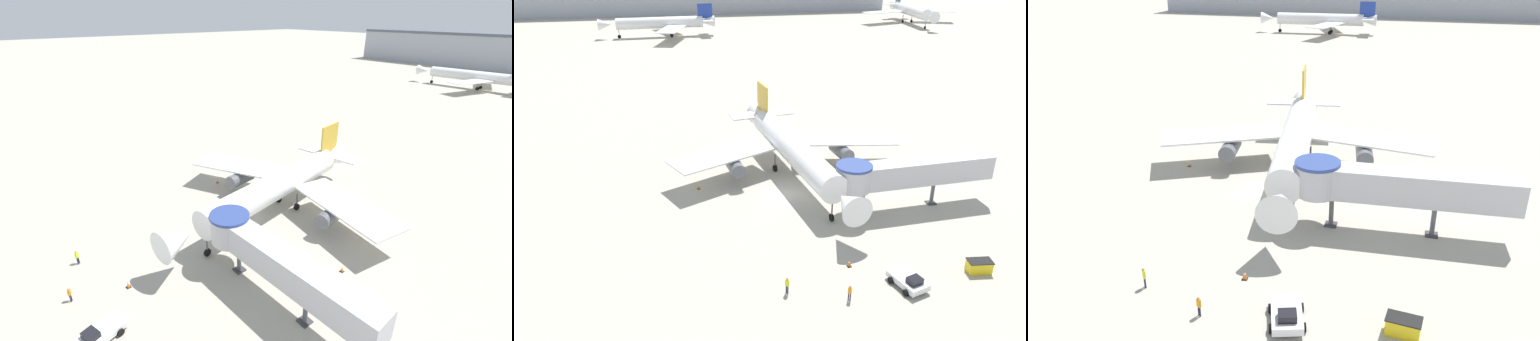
{
  "view_description": "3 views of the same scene",
  "coord_description": "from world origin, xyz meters",
  "views": [
    {
      "loc": [
        30.8,
        -22.69,
        24.66
      ],
      "look_at": [
        -2.47,
        4.8,
        4.66
      ],
      "focal_mm": 24.0,
      "sensor_mm": 36.0,
      "label": 1
    },
    {
      "loc": [
        -12.25,
        -53.98,
        29.17
      ],
      "look_at": [
        -2.32,
        -2.12,
        4.46
      ],
      "focal_mm": 35.0,
      "sensor_mm": 36.0,
      "label": 2
    },
    {
      "loc": [
        13.78,
        -45.97,
        22.79
      ],
      "look_at": [
        2.61,
        -2.82,
        3.54
      ],
      "focal_mm": 35.0,
      "sensor_mm": 36.0,
      "label": 3
    }
  ],
  "objects": [
    {
      "name": "traffic_cone_near_nose",
      "position": [
        2.91,
        -15.97,
        0.34
      ],
      "size": [
        0.43,
        0.43,
        0.72
      ],
      "color": "black",
      "rests_on": "ground_plane"
    },
    {
      "name": "background_jet_blue_tail",
      "position": [
        -15.12,
        114.53,
        4.38
      ],
      "size": [
        36.6,
        34.95,
        9.93
      ],
      "rotation": [
        0.0,
        0.0,
        -1.54
      ],
      "color": "white",
      "rests_on": "ground_plane"
    },
    {
      "name": "ground_crew_marshaller",
      "position": [
        -3.95,
        -18.81,
        1.0
      ],
      "size": [
        0.36,
        0.38,
        1.73
      ],
      "rotation": [
        0.0,
        0.0,
        2.25
      ],
      "color": "#1E2338",
      "rests_on": "ground_plane"
    },
    {
      "name": "main_airplane",
      "position": [
        1.96,
        4.99,
        4.02
      ],
      "size": [
        32.33,
        33.23,
        9.48
      ],
      "rotation": [
        0.0,
        0.0,
        0.15
      ],
      "color": "white",
      "rests_on": "ground_plane"
    },
    {
      "name": "service_container_yellow",
      "position": [
        14.84,
        -19.11,
        0.64
      ],
      "size": [
        2.47,
        1.57,
        1.26
      ],
      "rotation": [
        0.0,
        0.0,
        -0.12
      ],
      "color": "yellow",
      "rests_on": "ground_plane"
    },
    {
      "name": "pushback_tug_white",
      "position": [
        7.22,
        -19.92,
        0.64
      ],
      "size": [
        3.14,
        4.15,
        1.41
      ],
      "rotation": [
        0.0,
        0.0,
        0.3
      ],
      "color": "silver",
      "rests_on": "ground_plane"
    },
    {
      "name": "traffic_cone_starboard_wing",
      "position": [
        14.92,
        2.11,
        0.32
      ],
      "size": [
        0.4,
        0.4,
        0.66
      ],
      "color": "black",
      "rests_on": "ground_plane"
    },
    {
      "name": "ground_plane",
      "position": [
        0.0,
        0.0,
        0.0
      ],
      "size": [
        800.0,
        800.0,
        0.0
      ],
      "primitive_type": "plane",
      "color": "#A8A393"
    },
    {
      "name": "ground_crew_wing_walker",
      "position": [
        1.26,
        -20.78,
        0.93
      ],
      "size": [
        0.36,
        0.32,
        1.61
      ],
      "rotation": [
        0.0,
        0.0,
        2.56
      ],
      "color": "#1E2338",
      "rests_on": "ground_plane"
    },
    {
      "name": "traffic_cone_port_wing",
      "position": [
        -10.55,
        3.5,
        0.31
      ],
      "size": [
        0.39,
        0.39,
        0.64
      ],
      "color": "black",
      "rests_on": "ground_plane"
    },
    {
      "name": "jet_bridge",
      "position": [
        12.75,
        -5.82,
        4.52
      ],
      "size": [
        19.32,
        4.16,
        6.21
      ],
      "rotation": [
        0.0,
        0.0,
        0.05
      ],
      "color": "#B7B7BC",
      "rests_on": "ground_plane"
    }
  ]
}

